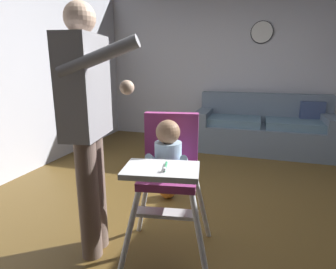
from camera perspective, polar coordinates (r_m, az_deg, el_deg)
The scene contains 9 objects.
ground at distance 2.70m, azimuth 9.42°, elevation -16.10°, with size 6.28×6.89×0.10m, color brown.
wall_far at distance 5.01m, azimuth 14.65°, elevation 13.35°, with size 5.48×0.06×2.56m, color silver.
wall_left at distance 3.74m, azimuth -28.55°, elevation 12.09°, with size 0.06×5.89×2.56m, color silver.
couch at distance 4.58m, azimuth 18.81°, elevation 1.07°, with size 2.01×0.86×0.86m.
high_chair at distance 1.79m, azimuth 0.14°, elevation -5.77°, with size 0.70×0.80×0.99m.
adult_standing at distance 1.87m, azimuth -16.05°, elevation 2.52°, with size 0.57×0.50×1.66m.
toy_ball at distance 3.43m, azimuth -2.56°, elevation -6.56°, with size 0.18×0.18×0.18m, color #284CB7.
toy_ball_second at distance 2.83m, azimuth -0.11°, elevation -11.33°, with size 0.16×0.16×0.16m, color orange.
wall_clock at distance 4.98m, azimuth 18.65°, elevation 19.22°, with size 0.35×0.04×0.35m.
Camera 1 is at (0.29, -2.32, 1.29)m, focal length 29.78 mm.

